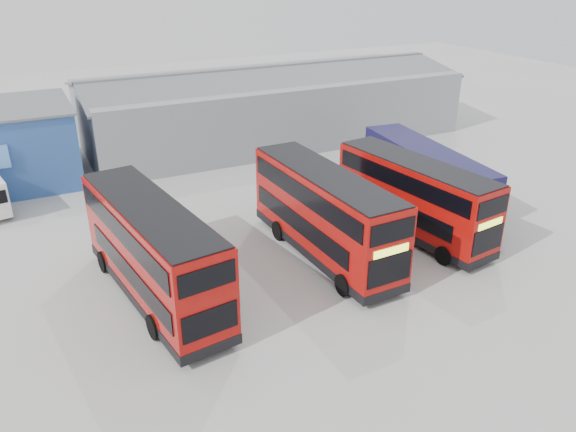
% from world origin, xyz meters
% --- Properties ---
extents(ground_plane, '(120.00, 120.00, 0.00)m').
position_xyz_m(ground_plane, '(0.00, 0.00, 0.00)').
color(ground_plane, '#9E9E99').
rests_on(ground_plane, ground).
extents(maintenance_shed, '(30.50, 12.00, 5.89)m').
position_xyz_m(maintenance_shed, '(8.00, 20.00, 2.60)').
color(maintenance_shed, gray).
rests_on(maintenance_shed, ground).
extents(double_decker_left, '(3.96, 10.85, 4.49)m').
position_xyz_m(double_decker_left, '(-7.07, -0.64, 2.24)').
color(double_decker_left, '#A90D09').
rests_on(double_decker_left, ground).
extents(double_decker_centre, '(2.95, 10.60, 4.44)m').
position_xyz_m(double_decker_centre, '(1.50, -0.44, 2.21)').
color(double_decker_centre, '#A90D09').
rests_on(double_decker_centre, ground).
extents(double_decker_right, '(3.62, 10.03, 4.16)m').
position_xyz_m(double_decker_right, '(6.97, -0.42, 2.07)').
color(double_decker_right, '#A90D09').
rests_on(double_decker_right, ground).
extents(single_decker_blue, '(3.91, 11.71, 3.12)m').
position_xyz_m(single_decker_blue, '(11.10, 3.61, 1.55)').
color(single_decker_blue, '#0E113F').
rests_on(single_decker_blue, ground).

